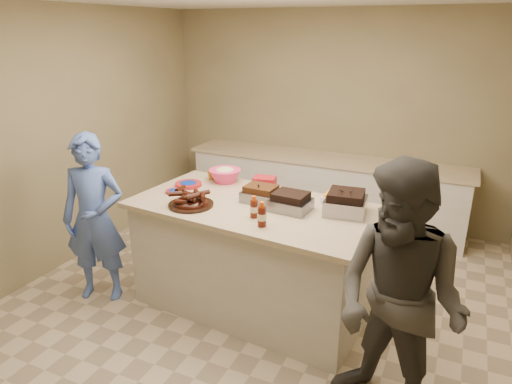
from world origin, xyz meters
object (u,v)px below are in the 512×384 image
at_px(bbq_bottle_b, 262,226).
at_px(guest_blue, 104,294).
at_px(bbq_bottle_a, 254,217).
at_px(roasting_pan, 345,213).
at_px(coleslaw_bowl, 225,182).
at_px(island, 254,304).
at_px(plastic_cup, 212,179).
at_px(mustard_bottle, 247,195).
at_px(rib_platter, 191,206).

height_order(bbq_bottle_b, guest_blue, bbq_bottle_b).
relative_size(bbq_bottle_a, guest_blue, 0.11).
relative_size(roasting_pan, coleslaw_bowl, 1.03).
bearing_deg(bbq_bottle_a, island, 115.56).
height_order(bbq_bottle_a, bbq_bottle_b, bbq_bottle_b).
xyz_separation_m(roasting_pan, plastic_cup, (-1.45, 0.32, 0.00)).
bearing_deg(coleslaw_bowl, guest_blue, -134.36).
xyz_separation_m(coleslaw_bowl, bbq_bottle_b, (0.77, -0.84, 0.00)).
distance_m(plastic_cup, guest_blue, 1.54).
bearing_deg(island, bbq_bottle_a, -59.23).
distance_m(mustard_bottle, guest_blue, 1.73).
distance_m(island, bbq_bottle_b, 1.11).
bearing_deg(plastic_cup, coleslaw_bowl, -5.58).
bearing_deg(mustard_bottle, guest_blue, -152.13).
relative_size(rib_platter, bbq_bottle_b, 1.95).
height_order(rib_platter, roasting_pan, rib_platter).
height_order(coleslaw_bowl, mustard_bottle, coleslaw_bowl).
bearing_deg(island, roasting_pan, 15.48).
height_order(island, roasting_pan, roasting_pan).
distance_m(roasting_pan, coleslaw_bowl, 1.33).
relative_size(rib_platter, guest_blue, 0.25).
relative_size(island, bbq_bottle_b, 10.59).
xyz_separation_m(island, plastic_cup, (-0.68, 0.46, 1.01)).
height_order(island, coleslaw_bowl, coleslaw_bowl).
height_order(mustard_bottle, guest_blue, mustard_bottle).
xyz_separation_m(coleslaw_bowl, guest_blue, (-0.88, -0.90, -1.01)).
height_order(plastic_cup, guest_blue, plastic_cup).
bearing_deg(roasting_pan, mustard_bottle, 170.17).
bearing_deg(plastic_cup, roasting_pan, -12.58).
xyz_separation_m(rib_platter, coleslaw_bowl, (-0.04, 0.70, 0.00)).
distance_m(island, rib_platter, 1.14).
xyz_separation_m(rib_platter, bbq_bottle_b, (0.73, -0.14, 0.00)).
height_order(island, bbq_bottle_b, bbq_bottle_b).
relative_size(island, guest_blue, 1.33).
height_order(rib_platter, mustard_bottle, rib_platter).
bearing_deg(plastic_cup, mustard_bottle, -26.98).
bearing_deg(bbq_bottle_a, plastic_cup, 138.22).
height_order(rib_platter, bbq_bottle_a, bbq_bottle_a).
height_order(coleslaw_bowl, bbq_bottle_a, coleslaw_bowl).
xyz_separation_m(bbq_bottle_b, plastic_cup, (-0.93, 0.85, 0.00)).
height_order(island, guest_blue, island).
distance_m(island, plastic_cup, 1.30).
bearing_deg(bbq_bottle_a, rib_platter, 179.41).
bearing_deg(island, plastic_cup, 151.03).
bearing_deg(coleslaw_bowl, rib_platter, -86.48).
height_order(roasting_pan, bbq_bottle_a, bbq_bottle_a).
bearing_deg(guest_blue, plastic_cup, 30.62).
bearing_deg(bbq_bottle_a, guest_blue, -172.56).
relative_size(island, bbq_bottle_a, 11.59).
xyz_separation_m(roasting_pan, bbq_bottle_b, (-0.52, -0.53, 0.00)).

